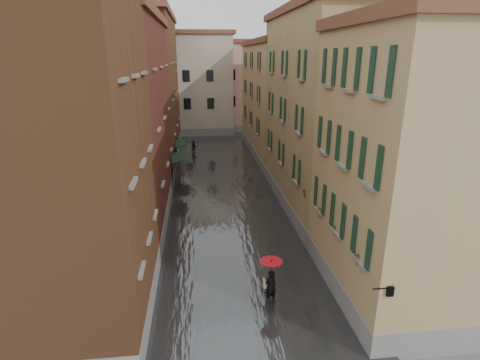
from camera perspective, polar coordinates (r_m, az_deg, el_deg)
ground at (r=19.24m, az=-0.02°, el=-14.49°), size 120.00×120.00×0.00m
floodwater at (r=30.88m, az=-2.77°, el=-1.16°), size 10.00×60.00×0.20m
building_left_near at (r=15.47m, az=-25.81°, el=1.75°), size 6.00×8.00×13.00m
building_left_mid at (r=25.91m, az=-18.16°, el=8.20°), size 6.00×14.00×12.50m
building_left_far at (r=40.52m, az=-14.23°, el=13.02°), size 6.00×16.00×14.00m
building_right_near at (r=17.24m, az=24.59°, el=0.89°), size 6.00×8.00×11.50m
building_right_mid at (r=26.84m, az=12.91°, el=9.52°), size 6.00×14.00×13.00m
building_right_far at (r=41.27m, az=5.97°, el=11.81°), size 6.00×16.00×11.50m
building_end_cream at (r=54.19m, az=-8.02°, el=14.10°), size 12.00×9.00×13.00m
building_end_pink at (r=56.76m, az=1.43°, el=13.95°), size 10.00×9.00×12.00m
awning_near at (r=31.17m, az=-9.39°, el=3.36°), size 1.09×3.26×2.80m
awning_far at (r=36.24m, az=-9.05°, el=5.50°), size 1.09×3.37×2.80m
wall_lantern at (r=13.94m, az=21.74°, el=-15.35°), size 0.71×0.22×0.35m
window_planters at (r=18.97m, az=12.26°, el=-3.48°), size 0.59×10.55×0.84m
pedestrian_main at (r=16.90m, az=4.71°, el=-14.46°), size 1.01×1.01×2.06m
pedestrian_far at (r=41.97m, az=-7.02°, el=4.92°), size 0.80×0.67×1.47m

